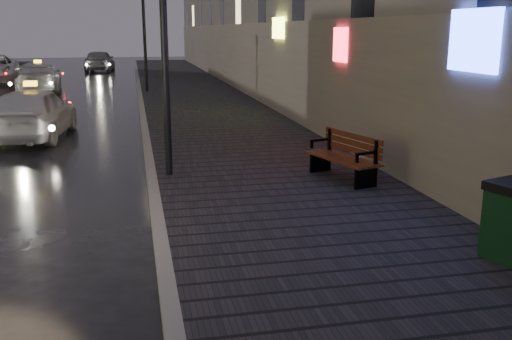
{
  "coord_description": "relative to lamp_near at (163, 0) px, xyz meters",
  "views": [
    {
      "loc": [
        1.23,
        -5.11,
        2.96
      ],
      "look_at": [
        3.02,
        3.22,
        0.85
      ],
      "focal_mm": 40.0,
      "sensor_mm": 36.0,
      "label": 1
    }
  ],
  "objects": [
    {
      "name": "sidewalk",
      "position": [
        2.05,
        15.0,
        -3.41
      ],
      "size": [
        4.6,
        58.0,
        0.15
      ],
      "primitive_type": "cube",
      "color": "black",
      "rests_on": "ground"
    },
    {
      "name": "lamp_far",
      "position": [
        0.0,
        16.0,
        0.0
      ],
      "size": [
        0.36,
        0.36,
        5.28
      ],
      "color": "black",
      "rests_on": "sidewalk"
    },
    {
      "name": "car_far",
      "position": [
        -2.89,
        31.87,
        -2.73
      ],
      "size": [
        2.14,
        4.6,
        1.53
      ],
      "primitive_type": "imported",
      "rotation": [
        0.0,
        0.0,
        3.07
      ],
      "color": "gray",
      "rests_on": "ground"
    },
    {
      "name": "curb",
      "position": [
        -0.35,
        15.0,
        -3.41
      ],
      "size": [
        0.2,
        58.0,
        0.15
      ],
      "primitive_type": "cube",
      "color": "slate",
      "rests_on": "ground"
    },
    {
      "name": "lamp_near",
      "position": [
        0.0,
        0.0,
        0.0
      ],
      "size": [
        0.36,
        0.36,
        5.28
      ],
      "color": "black",
      "rests_on": "sidewalk"
    },
    {
      "name": "bench",
      "position": [
        3.29,
        -1.06,
        -2.9
      ],
      "size": [
        1.06,
        1.82,
        0.88
      ],
      "rotation": [
        0.0,
        0.0,
        0.29
      ],
      "color": "black",
      "rests_on": "sidewalk"
    },
    {
      "name": "taxi_near",
      "position": [
        -3.36,
        5.48,
        -2.76
      ],
      "size": [
        2.16,
        4.41,
        1.45
      ],
      "primitive_type": "imported",
      "rotation": [
        0.0,
        0.0,
        3.03
      ],
      "color": "silver",
      "rests_on": "ground"
    },
    {
      "name": "taxi_mid",
      "position": [
        -5.05,
        18.24,
        -2.8
      ],
      "size": [
        2.34,
        4.92,
        1.39
      ],
      "primitive_type": "imported",
      "rotation": [
        0.0,
        0.0,
        3.23
      ],
      "color": "silver",
      "rests_on": "ground"
    }
  ]
}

